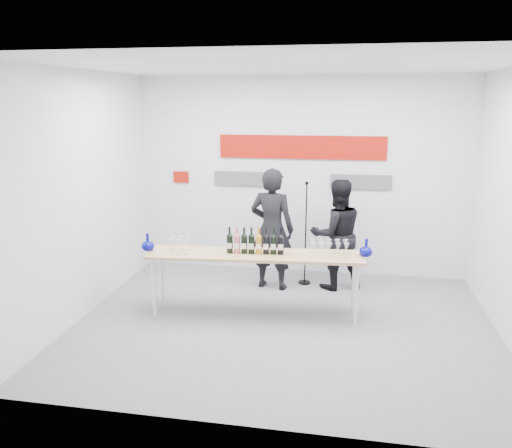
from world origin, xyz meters
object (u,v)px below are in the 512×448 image
Objects in this scene: presenter_right at (337,235)px; presenter_left at (272,229)px; tasting_table at (255,258)px; mic_stand at (305,253)px.

presenter_left is at bearing -9.51° from presenter_right.
presenter_right reaches higher than tasting_table.
mic_stand is (0.53, 1.20, -0.27)m from tasting_table.
tasting_table is at bearing 95.43° from presenter_left.
presenter_left is at bearing -157.14° from mic_stand.
presenter_left is 1.10× the size of presenter_right.
mic_stand is (-0.44, 0.09, -0.32)m from presenter_right.
presenter_right is 1.03× the size of mic_stand.
presenter_left is 1.14× the size of mic_stand.
tasting_table is 1.34m from mic_stand.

